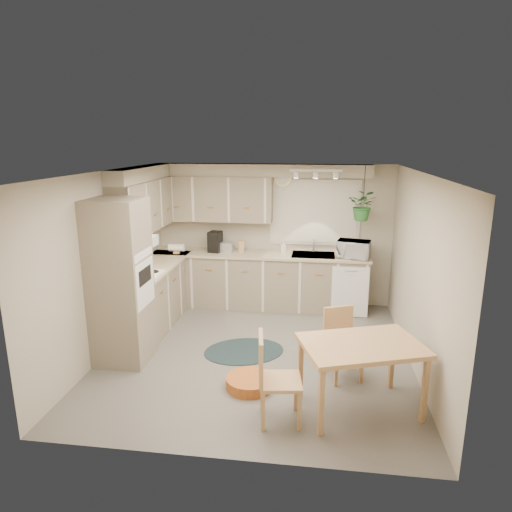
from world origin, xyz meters
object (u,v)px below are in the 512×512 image
(chair_left, at_px, (280,379))
(chair_back, at_px, (344,345))
(microwave, at_px, (354,247))
(braided_rug, at_px, (244,351))
(pet_bed, at_px, (250,382))
(dining_table, at_px, (360,377))

(chair_left, relative_size, chair_back, 1.10)
(chair_left, distance_m, microwave, 3.33)
(chair_back, relative_size, braided_rug, 0.78)
(chair_back, height_order, pet_bed, chair_back)
(chair_back, relative_size, pet_bed, 1.53)
(chair_left, bearing_deg, dining_table, 102.16)
(chair_left, relative_size, microwave, 1.82)
(dining_table, relative_size, chair_back, 1.43)
(chair_left, xyz_separation_m, chair_back, (0.67, 0.95, -0.04))
(dining_table, xyz_separation_m, chair_left, (-0.81, -0.30, 0.08))
(chair_left, xyz_separation_m, pet_bed, (-0.40, 0.58, -0.40))
(chair_back, bearing_deg, braided_rug, -44.89)
(chair_back, height_order, microwave, microwave)
(pet_bed, xyz_separation_m, microwave, (1.30, 2.56, 1.05))
(dining_table, relative_size, microwave, 2.37)
(braided_rug, height_order, pet_bed, pet_bed)
(dining_table, height_order, pet_bed, dining_table)
(chair_left, distance_m, braided_rug, 1.66)
(microwave, bearing_deg, pet_bed, -104.99)
(dining_table, height_order, microwave, microwave)
(chair_left, height_order, braided_rug, chair_left)
(dining_table, xyz_separation_m, chair_back, (-0.14, 0.65, 0.04))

